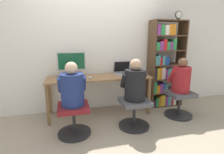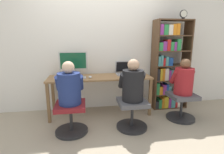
# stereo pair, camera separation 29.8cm
# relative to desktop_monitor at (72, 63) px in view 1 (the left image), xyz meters

# --- Properties ---
(ground_plane) EXTENTS (14.00, 14.00, 0.00)m
(ground_plane) POSITION_rel_desktop_monitor_xyz_m (0.49, -0.42, -1.01)
(ground_plane) COLOR tan
(wall_back) EXTENTS (10.00, 0.05, 2.60)m
(wall_back) POSITION_rel_desktop_monitor_xyz_m (0.49, 0.21, 0.29)
(wall_back) COLOR white
(wall_back) RESTS_ON ground_plane
(desk) EXTENTS (1.93, 0.57, 0.75)m
(desk) POSITION_rel_desktop_monitor_xyz_m (0.49, -0.14, -0.34)
(desk) COLOR olive
(desk) RESTS_ON ground_plane
(desktop_monitor) EXTENTS (0.53, 0.17, 0.47)m
(desktop_monitor) POSITION_rel_desktop_monitor_xyz_m (0.00, 0.00, 0.00)
(desktop_monitor) COLOR beige
(desktop_monitor) RESTS_ON desk
(laptop) EXTENTS (0.36, 0.31, 0.26)m
(laptop) POSITION_rel_desktop_monitor_xyz_m (1.01, -0.02, -0.21)
(laptop) COLOR #B7B7BC
(laptop) RESTS_ON desk
(keyboard) EXTENTS (0.42, 0.14, 0.03)m
(keyboard) POSITION_rel_desktop_monitor_xyz_m (0.01, -0.24, -0.25)
(keyboard) COLOR #B2B2B7
(keyboard) RESTS_ON desk
(computer_mouse_by_keyboard) EXTENTS (0.06, 0.11, 0.03)m
(computer_mouse_by_keyboard) POSITION_rel_desktop_monitor_xyz_m (0.30, -0.22, -0.25)
(computer_mouse_by_keyboard) COLOR silver
(computer_mouse_by_keyboard) RESTS_ON desk
(office_chair_left) EXTENTS (0.51, 0.51, 0.48)m
(office_chair_left) POSITION_rel_desktop_monitor_xyz_m (-0.03, -0.77, -0.74)
(office_chair_left) COLOR #262628
(office_chair_left) RESTS_ON ground_plane
(office_chair_right) EXTENTS (0.51, 0.51, 0.48)m
(office_chair_right) POSITION_rel_desktop_monitor_xyz_m (0.95, -0.79, -0.74)
(office_chair_right) COLOR #262628
(office_chair_right) RESTS_ON ground_plane
(person_at_monitor) EXTENTS (0.42, 0.35, 0.65)m
(person_at_monitor) POSITION_rel_desktop_monitor_xyz_m (-0.03, -0.77, -0.25)
(person_at_monitor) COLOR navy
(person_at_monitor) RESTS_ON office_chair_left
(person_at_laptop) EXTENTS (0.41, 0.35, 0.67)m
(person_at_laptop) POSITION_rel_desktop_monitor_xyz_m (0.95, -0.78, -0.25)
(person_at_laptop) COLOR black
(person_at_laptop) RESTS_ON office_chair_right
(bookshelf) EXTENTS (0.72, 0.34, 1.81)m
(bookshelf) POSITION_rel_desktop_monitor_xyz_m (1.89, -0.04, -0.15)
(bookshelf) COLOR #513823
(bookshelf) RESTS_ON ground_plane
(desk_clock) EXTENTS (0.15, 0.03, 0.17)m
(desk_clock) POSITION_rel_desktop_monitor_xyz_m (2.10, -0.13, 0.89)
(desk_clock) COLOR black
(desk_clock) RESTS_ON bookshelf
(office_chair_side) EXTENTS (0.51, 0.51, 0.48)m
(office_chair_side) POSITION_rel_desktop_monitor_xyz_m (1.93, -0.61, -0.74)
(office_chair_side) COLOR #262628
(office_chair_side) RESTS_ON ground_plane
(person_near_shelf) EXTENTS (0.39, 0.33, 0.63)m
(person_near_shelf) POSITION_rel_desktop_monitor_xyz_m (1.93, -0.61, -0.26)
(person_near_shelf) COLOR maroon
(person_near_shelf) RESTS_ON office_chair_side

